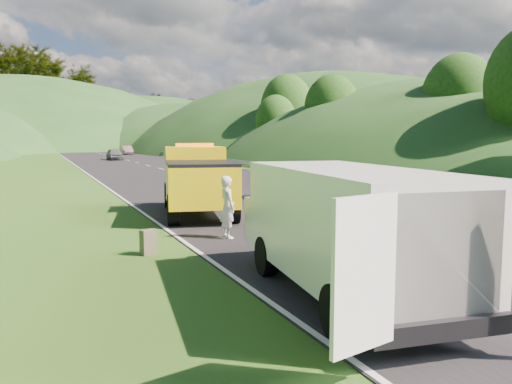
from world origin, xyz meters
name	(u,v)px	position (x,y,z in m)	size (l,w,h in m)	color
ground	(330,241)	(0.00, 0.00, 0.00)	(320.00, 320.00, 0.00)	#38661E
road_surface	(148,166)	(3.00, 40.00, 0.01)	(14.00, 200.00, 0.02)	black
guardrail	(184,159)	(10.30, 52.50, 0.00)	(0.06, 140.00, 1.52)	gray
tree_line_right	(249,156)	(23.00, 60.00, 0.00)	(14.00, 140.00, 14.00)	#2E5519
hills_backdrop	(91,148)	(6.50, 134.70, 0.00)	(201.00, 288.60, 44.00)	#2D5B23
tow_truck	(198,180)	(-2.02, 6.26, 1.34)	(3.61, 6.70, 2.73)	black
white_van	(344,224)	(-2.46, -4.33, 1.37)	(3.82, 7.14, 2.42)	black
woman	(228,238)	(-2.56, 1.54, 0.00)	(0.67, 0.49, 1.83)	silver
child	(266,263)	(-2.76, -1.55, 0.00)	(0.49, 0.38, 1.01)	tan
worker	(425,290)	(-0.81, -4.71, 0.00)	(1.20, 0.69, 1.86)	black
suitcase	(148,242)	(-5.12, 0.47, 0.32)	(0.40, 0.22, 0.64)	#54513F
spare_tire	(476,303)	(-0.49, -5.67, 0.00)	(0.63, 0.63, 0.20)	black
passing_suv	(303,203)	(3.42, 7.73, 0.00)	(2.62, 5.69, 1.58)	black
dist_car_a	(115,160)	(1.67, 54.35, 0.00)	(1.76, 4.37, 1.49)	#4D4E53
dist_car_b	(127,155)	(6.40, 73.83, 0.00)	(1.57, 4.50, 1.48)	brown
dist_car_c	(97,152)	(3.71, 93.43, 0.00)	(1.93, 4.76, 1.38)	brown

